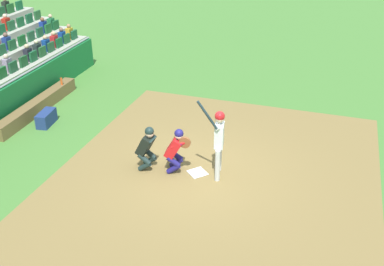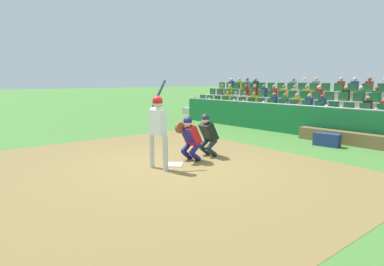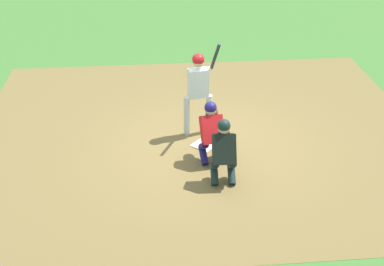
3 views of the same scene
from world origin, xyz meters
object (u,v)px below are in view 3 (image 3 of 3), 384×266
object	(u,v)px
batter_at_plate	(199,85)
catcher_crouching	(212,129)
home_plate_umpire	(224,150)
home_plate_marker	(205,145)

from	to	relation	value
batter_at_plate	catcher_crouching	xyz separation A→B (m)	(0.09, -1.10, -0.44)
home_plate_umpire	batter_at_plate	bearing A→B (deg)	95.61
catcher_crouching	home_plate_umpire	world-z (taller)	home_plate_umpire
home_plate_umpire	catcher_crouching	bearing A→B (deg)	96.69
batter_at_plate	catcher_crouching	bearing A→B (deg)	-85.15
home_plate_marker	batter_at_plate	xyz separation A→B (m)	(-0.05, 0.53, 1.13)
home_plate_umpire	home_plate_marker	bearing A→B (deg)	95.66
batter_at_plate	home_plate_umpire	world-z (taller)	batter_at_plate
home_plate_marker	catcher_crouching	xyz separation A→B (m)	(0.04, -0.57, 0.69)
home_plate_marker	catcher_crouching	world-z (taller)	catcher_crouching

